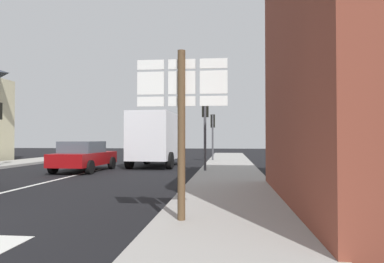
{
  "coord_description": "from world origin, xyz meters",
  "views": [
    {
      "loc": [
        6.62,
        -5.13,
        1.6
      ],
      "look_at": [
        4.8,
        11.87,
        1.96
      ],
      "focal_mm": 31.72,
      "sensor_mm": 36.0,
      "label": 1
    }
  ],
  "objects_px": {
    "traffic_light_near_right": "(205,117)",
    "route_sign_post": "(182,116)",
    "sedan_far": "(84,156)",
    "delivery_truck": "(156,138)",
    "traffic_light_far_right": "(213,127)"
  },
  "relations": [
    {
      "from": "traffic_light_near_right",
      "to": "sedan_far",
      "type": "bearing_deg",
      "value": 177.73
    },
    {
      "from": "delivery_truck",
      "to": "route_sign_post",
      "type": "xyz_separation_m",
      "value": [
        3.26,
        -13.0,
        0.35
      ]
    },
    {
      "from": "delivery_truck",
      "to": "traffic_light_near_right",
      "type": "bearing_deg",
      "value": -48.25
    },
    {
      "from": "traffic_light_far_right",
      "to": "traffic_light_near_right",
      "type": "bearing_deg",
      "value": -90.0
    },
    {
      "from": "route_sign_post",
      "to": "traffic_light_far_right",
      "type": "bearing_deg",
      "value": 90.73
    },
    {
      "from": "sedan_far",
      "to": "route_sign_post",
      "type": "bearing_deg",
      "value": -57.88
    },
    {
      "from": "route_sign_post",
      "to": "delivery_truck",
      "type": "bearing_deg",
      "value": 104.06
    },
    {
      "from": "traffic_light_near_right",
      "to": "traffic_light_far_right",
      "type": "height_order",
      "value": "traffic_light_near_right"
    },
    {
      "from": "traffic_light_far_right",
      "to": "delivery_truck",
      "type": "bearing_deg",
      "value": -125.2
    },
    {
      "from": "sedan_far",
      "to": "route_sign_post",
      "type": "distance_m",
      "value": 11.68
    },
    {
      "from": "route_sign_post",
      "to": "traffic_light_near_right",
      "type": "bearing_deg",
      "value": 91.32
    },
    {
      "from": "traffic_light_near_right",
      "to": "delivery_truck",
      "type": "bearing_deg",
      "value": 131.75
    },
    {
      "from": "route_sign_post",
      "to": "traffic_light_far_right",
      "type": "height_order",
      "value": "traffic_light_far_right"
    },
    {
      "from": "traffic_light_far_right",
      "to": "sedan_far",
      "type": "bearing_deg",
      "value": -128.57
    },
    {
      "from": "traffic_light_near_right",
      "to": "route_sign_post",
      "type": "bearing_deg",
      "value": -88.68
    }
  ]
}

